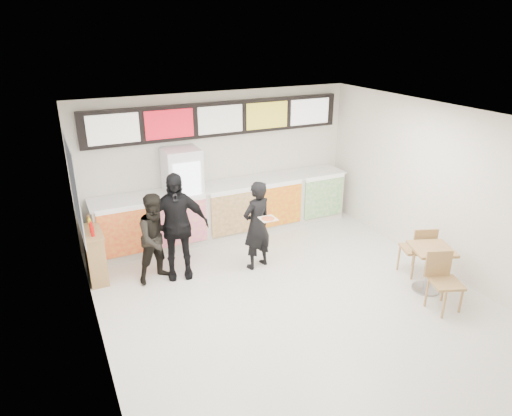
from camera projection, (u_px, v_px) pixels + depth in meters
floor at (300, 307)px, 7.36m from camera, size 7.00×7.00×0.00m
ceiling at (308, 122)px, 6.24m from camera, size 7.00×7.00×0.00m
wall_back at (219, 163)px, 9.73m from camera, size 6.00×0.00×6.00m
wall_left at (94, 265)px, 5.61m from camera, size 0.00×7.00×7.00m
wall_right at (451, 193)px, 7.99m from camera, size 0.00×7.00×7.00m
service_counter at (227, 209)px, 9.74m from camera, size 5.56×0.77×1.14m
menu_board at (219, 119)px, 9.30m from camera, size 5.50×0.14×0.70m
drinks_fridge at (184, 197)px, 9.22m from camera, size 0.70×0.67×2.00m
mirror_panel at (74, 186)px, 7.57m from camera, size 0.01×2.00×1.50m
customer_main at (257, 225)px, 8.31m from camera, size 0.70×0.56×1.69m
customer_left at (158, 238)px, 7.90m from camera, size 0.91×0.78×1.62m
customer_mid at (176, 226)px, 7.95m from camera, size 1.22×0.72×1.95m
pizza_slice at (268, 218)px, 7.81m from camera, size 0.36×0.36×0.02m
cafe_table at (430, 261)px, 7.66m from camera, size 0.98×1.68×0.95m
condiment_ledge at (95, 254)px, 8.05m from camera, size 0.33×0.82×1.10m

